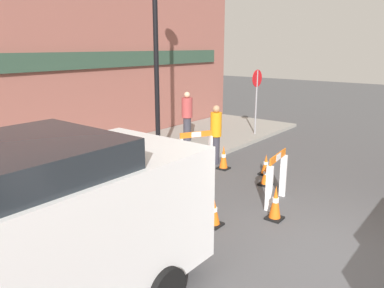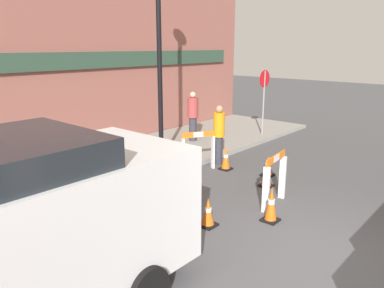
{
  "view_description": "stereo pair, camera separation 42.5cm",
  "coord_description": "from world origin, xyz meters",
  "px_view_note": "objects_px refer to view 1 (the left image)",
  "views": [
    {
      "loc": [
        -5.47,
        -1.52,
        3.23
      ],
      "look_at": [
        1.15,
        3.75,
        1.0
      ],
      "focal_mm": 35.0,
      "sensor_mm": 36.0,
      "label": 1
    },
    {
      "loc": [
        -5.2,
        -1.84,
        3.23
      ],
      "look_at": [
        1.15,
        3.75,
        1.0
      ],
      "focal_mm": 35.0,
      "sensor_mm": 36.0,
      "label": 2
    }
  ],
  "objects_px": {
    "stop_sign": "(257,91)",
    "person_pedestrian": "(187,115)",
    "streetlamp_post": "(155,13)",
    "person_worker": "(216,133)"
  },
  "relations": [
    {
      "from": "streetlamp_post",
      "to": "person_worker",
      "type": "bearing_deg",
      "value": -50.17
    },
    {
      "from": "stop_sign",
      "to": "streetlamp_post",
      "type": "bearing_deg",
      "value": -3.83
    },
    {
      "from": "streetlamp_post",
      "to": "person_pedestrian",
      "type": "relative_size",
      "value": 3.77
    },
    {
      "from": "person_worker",
      "to": "person_pedestrian",
      "type": "bearing_deg",
      "value": -151.42
    },
    {
      "from": "stop_sign",
      "to": "person_worker",
      "type": "height_order",
      "value": "stop_sign"
    },
    {
      "from": "streetlamp_post",
      "to": "stop_sign",
      "type": "xyz_separation_m",
      "value": [
        4.54,
        -0.52,
        -2.39
      ]
    },
    {
      "from": "stop_sign",
      "to": "person_pedestrian",
      "type": "xyz_separation_m",
      "value": [
        -2.31,
        1.3,
        -0.66
      ]
    },
    {
      "from": "streetlamp_post",
      "to": "person_pedestrian",
      "type": "distance_m",
      "value": 3.85
    },
    {
      "from": "stop_sign",
      "to": "person_pedestrian",
      "type": "height_order",
      "value": "stop_sign"
    },
    {
      "from": "person_worker",
      "to": "person_pedestrian",
      "type": "distance_m",
      "value": 2.35
    }
  ]
}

